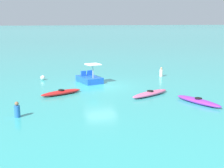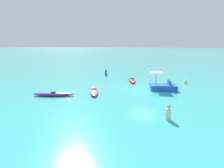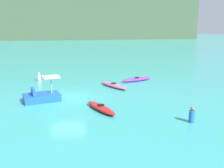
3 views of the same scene
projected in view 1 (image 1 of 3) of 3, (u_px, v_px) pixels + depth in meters
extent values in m
plane|color=#38ADA8|center=(101.00, 86.00, 24.19)|extent=(600.00, 600.00, 0.00)
ellipsoid|color=purple|center=(198.00, 101.00, 19.12)|extent=(3.43, 1.94, 0.32)
cylinder|color=black|center=(198.00, 98.00, 19.08)|extent=(0.59, 0.59, 0.05)
ellipsoid|color=pink|center=(150.00, 93.00, 21.10)|extent=(2.27, 3.39, 0.32)
cylinder|color=black|center=(150.00, 91.00, 21.06)|extent=(0.61, 0.61, 0.05)
ellipsoid|color=red|center=(61.00, 93.00, 21.38)|extent=(1.87, 3.12, 0.32)
cylinder|color=black|center=(61.00, 90.00, 21.34)|extent=(0.56, 0.56, 0.05)
cube|color=blue|center=(89.00, 79.00, 25.63)|extent=(2.73, 2.14, 0.50)
cube|color=blue|center=(90.00, 73.00, 26.15)|extent=(0.28, 0.47, 0.44)
cube|color=blue|center=(83.00, 73.00, 25.85)|extent=(0.28, 0.47, 0.44)
cylinder|color=#B2B2B7|center=(93.00, 71.00, 24.88)|extent=(0.08, 0.08, 1.10)
cube|color=silver|center=(93.00, 64.00, 24.75)|extent=(1.37, 1.37, 0.08)
sphere|color=white|center=(43.00, 78.00, 26.64)|extent=(0.42, 0.42, 0.42)
cylinder|color=silver|center=(161.00, 73.00, 28.30)|extent=(0.44, 0.44, 0.65)
sphere|color=tan|center=(161.00, 68.00, 28.21)|extent=(0.22, 0.22, 0.22)
cylinder|color=blue|center=(17.00, 111.00, 16.38)|extent=(0.42, 0.42, 0.65)
sphere|color=#8C6647|center=(17.00, 104.00, 16.29)|extent=(0.22, 0.22, 0.22)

